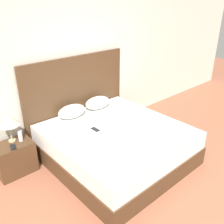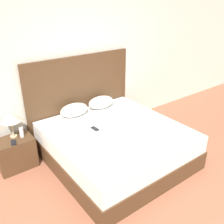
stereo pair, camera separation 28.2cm
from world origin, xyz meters
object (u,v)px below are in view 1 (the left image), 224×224
(nightstand, at_px, (15,158))
(table_lamp, at_px, (8,121))
(bed, at_px, (116,145))
(phone_on_nightstand, at_px, (13,147))
(phone_on_bed, at_px, (95,129))

(nightstand, distance_m, table_lamp, 0.58)
(bed, relative_size, table_lamp, 4.79)
(nightstand, relative_size, phone_on_nightstand, 3.28)
(nightstand, bearing_deg, table_lamp, 65.19)
(bed, distance_m, nightstand, 1.51)
(bed, distance_m, phone_on_nightstand, 1.50)
(nightstand, distance_m, phone_on_nightstand, 0.26)
(table_lamp, bearing_deg, bed, -33.33)
(bed, xyz_separation_m, nightstand, (-1.31, 0.76, -0.03))
(table_lamp, bearing_deg, phone_on_bed, -32.07)
(bed, xyz_separation_m, phone_on_bed, (-0.25, 0.20, 0.28))
(nightstand, height_order, table_lamp, table_lamp)
(phone_on_bed, bearing_deg, bed, -38.10)
(bed, bearing_deg, phone_on_bed, 141.90)
(phone_on_bed, xyz_separation_m, phone_on_nightstand, (-1.08, 0.47, -0.07))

